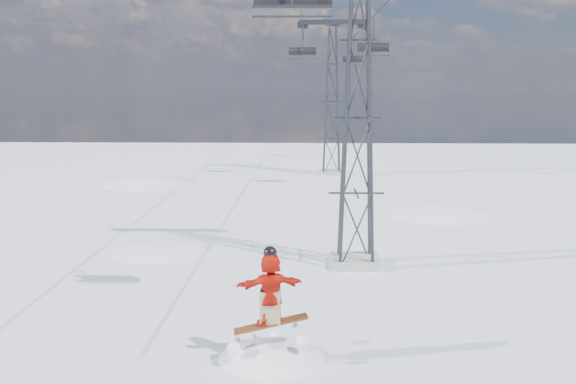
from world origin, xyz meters
The scene contains 8 objects.
ground centered at (0.00, 0.00, 0.00)m, with size 120.00×120.00×0.00m, color white.
snow_terrain centered at (-4.77, 21.24, -9.59)m, with size 39.00×37.00×22.00m.
lift_tower_near centered at (0.80, 8.00, 5.47)m, with size 5.20×1.80×11.43m.
lift_tower_far centered at (0.80, 33.00, 5.47)m, with size 5.20×1.80×11.43m.
haul_cables centered at (0.80, 19.50, 10.85)m, with size 4.46×51.00×0.06m.
lift_chair_mid centered at (3.00, 24.98, 8.92)m, with size 1.95×0.56×2.41m.
lift_chair_far centered at (-1.40, 30.08, 8.96)m, with size 1.90×0.55×2.36m.
lift_chair_extra centered at (3.00, 42.07, 8.91)m, with size 1.96×0.56×2.43m.
Camera 1 is at (-1.00, -15.33, 6.65)m, focal length 40.00 mm.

